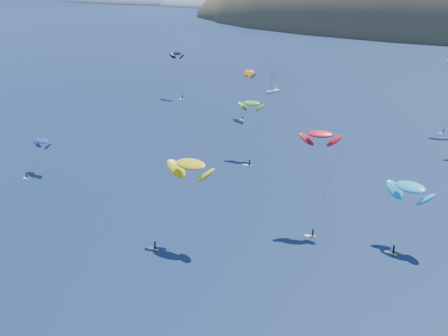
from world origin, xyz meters
TOP-DOWN VIEW (x-y plane):
  - headland at (-445.26, 750.08)m, footprint 460.00×250.00m
  - sailboat at (-58.37, 210.48)m, footprint 8.89×8.11m
  - kitesurfer_1 at (-47.35, 162.77)m, footprint 8.36×10.25m
  - kitesurfer_2 at (-10.10, 56.59)m, footprint 11.49×10.70m
  - kitesurfer_3 at (-25.29, 117.79)m, footprint 8.60×11.17m
  - kitesurfer_5 at (31.00, 76.59)m, footprint 11.94×10.99m
  - kitesurfer_9 at (10.92, 76.69)m, footprint 9.47×9.17m
  - kitesurfer_10 at (-71.12, 76.82)m, footprint 8.11×10.44m
  - kitesurfer_12 at (-91.68, 181.91)m, footprint 9.90×7.12m

SIDE VIEW (x-z plane):
  - headland at x=-445.26m, z-range -33.36..26.64m
  - sailboat at x=-58.37m, z-range -4.40..6.21m
  - kitesurfer_10 at x=-71.12m, z-range 3.52..14.77m
  - kitesurfer_5 at x=31.00m, z-range 4.98..21.03m
  - kitesurfer_3 at x=-25.29m, z-range 7.25..26.22m
  - kitesurfer_2 at x=-10.10m, z-range 7.19..27.79m
  - kitesurfer_1 at x=-47.35m, z-range 7.67..27.46m
  - kitesurfer_12 at x=-91.68m, z-range 8.37..29.59m
  - kitesurfer_9 at x=10.92m, z-range 9.66..33.91m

